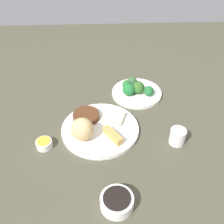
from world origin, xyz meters
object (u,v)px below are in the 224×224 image
Objects in this scene: main_plate at (99,129)px; broccoli_plate at (137,93)px; soy_sauce_bowl at (117,202)px; teacup at (177,136)px; sauce_ramekin_hot_mustard at (44,144)px.

broccoli_plate is at bearing 53.03° from main_plate.
broccoli_plate is 2.28× the size of soy_sauce_bowl.
teacup is (0.11, -0.30, 0.02)m from broccoli_plate.
soy_sauce_bowl is 0.33m from teacup.
soy_sauce_bowl reaches higher than sauce_ramekin_hot_mustard.
broccoli_plate is 0.47m from sauce_ramekin_hot_mustard.
sauce_ramekin_hot_mustard is at bearing 179.78° from teacup.
main_plate is at bearing 98.68° from soy_sauce_bowl.
teacup reaches higher than soy_sauce_bowl.
soy_sauce_bowl is 1.63× the size of teacup.
main_plate is 4.90× the size of teacup.
sauce_ramekin_hot_mustard is at bearing -140.71° from broccoli_plate.
broccoli_plate is 0.32m from teacup.
main_plate is at bearing 20.34° from sauce_ramekin_hot_mustard.
sauce_ramekin_hot_mustard is at bearing 135.11° from soy_sauce_bowl.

